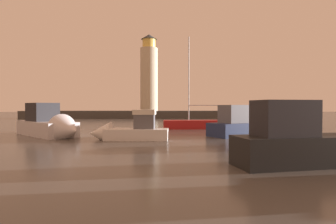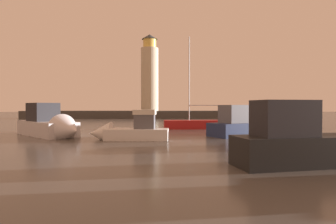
{
  "view_description": "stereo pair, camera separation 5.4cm",
  "coord_description": "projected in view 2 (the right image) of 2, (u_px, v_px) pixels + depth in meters",
  "views": [
    {
      "loc": [
        -1.69,
        -1.38,
        2.6
      ],
      "look_at": [
        -1.12,
        15.76,
        2.28
      ],
      "focal_mm": 30.06,
      "sensor_mm": 36.0,
      "label": 1
    },
    {
      "loc": [
        -1.64,
        -1.38,
        2.6
      ],
      "look_at": [
        -1.12,
        15.76,
        2.28
      ],
      "focal_mm": 30.06,
      "sensor_mm": 36.0,
      "label": 2
    }
  ],
  "objects": [
    {
      "name": "motorboat_1",
      "position": [
        125.0,
        131.0,
        22.07
      ],
      "size": [
        6.4,
        2.44,
        2.81
      ],
      "color": "white",
      "rests_on": "ground_plane"
    },
    {
      "name": "ground_plane",
      "position": [
        174.0,
        129.0,
        32.52
      ],
      "size": [
        220.0,
        220.0,
        0.0
      ],
      "primitive_type": "plane",
      "color": "#4C4742"
    },
    {
      "name": "lighthouse",
      "position": [
        150.0,
        75.0,
        63.26
      ],
      "size": [
        3.92,
        3.92,
        17.19
      ],
      "color": "beige",
      "rests_on": "breakwater"
    },
    {
      "name": "sailboat_moored",
      "position": [
        195.0,
        124.0,
        33.01
      ],
      "size": [
        7.41,
        2.01,
        10.79
      ],
      "color": "#B21E1E",
      "rests_on": "ground_plane"
    },
    {
      "name": "motorboat_3",
      "position": [
        319.0,
        143.0,
        12.61
      ],
      "size": [
        8.27,
        3.3,
        3.13
      ],
      "color": "black",
      "rests_on": "ground_plane"
    },
    {
      "name": "motorboat_5",
      "position": [
        53.0,
        126.0,
        24.6
      ],
      "size": [
        8.22,
        8.36,
        3.54
      ],
      "color": "silver",
      "rests_on": "ground_plane"
    },
    {
      "name": "motorboat_0",
      "position": [
        253.0,
        126.0,
        25.73
      ],
      "size": [
        8.43,
        6.06,
        3.33
      ],
      "color": "#1E284C",
      "rests_on": "ground_plane"
    },
    {
      "name": "breakwater",
      "position": [
        167.0,
        114.0,
        63.55
      ],
      "size": [
        63.46,
        5.39,
        1.67
      ],
      "primitive_type": "cube",
      "color": "#423F3D",
      "rests_on": "ground_plane"
    }
  ]
}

